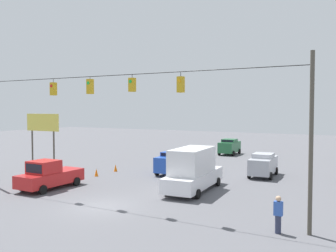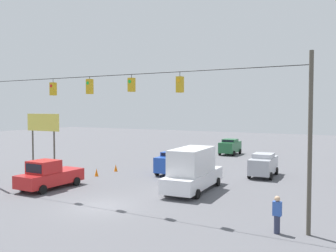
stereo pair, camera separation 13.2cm
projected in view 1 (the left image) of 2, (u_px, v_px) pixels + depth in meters
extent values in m
plane|color=#56565B|center=(103.00, 207.00, 22.28)|extent=(140.00, 140.00, 0.00)
cylinder|color=#4C473D|center=(311.00, 144.00, 17.10)|extent=(0.20, 0.20, 8.48)
cylinder|color=black|center=(110.00, 76.00, 22.59)|extent=(23.06, 0.04, 0.04)
cube|color=gold|center=(181.00, 85.00, 20.26)|extent=(0.32, 0.36, 0.87)
cylinder|color=black|center=(181.00, 74.00, 20.24)|extent=(0.03, 0.03, 0.26)
cylinder|color=orange|center=(179.00, 81.00, 20.09)|extent=(0.20, 0.02, 0.20)
cube|color=gold|center=(132.00, 85.00, 21.83)|extent=(0.32, 0.36, 0.81)
cylinder|color=black|center=(132.00, 76.00, 21.81)|extent=(0.03, 0.03, 0.20)
cylinder|color=green|center=(130.00, 81.00, 21.66)|extent=(0.20, 0.02, 0.20)
cube|color=gold|center=(90.00, 87.00, 23.41)|extent=(0.32, 0.36, 0.93)
cylinder|color=black|center=(90.00, 78.00, 23.38)|extent=(0.03, 0.03, 0.15)
cylinder|color=green|center=(88.00, 83.00, 23.23)|extent=(0.20, 0.02, 0.20)
cube|color=gold|center=(53.00, 89.00, 24.98)|extent=(0.32, 0.36, 0.86)
cylinder|color=black|center=(53.00, 81.00, 24.95)|extent=(0.03, 0.03, 0.26)
cylinder|color=red|center=(51.00, 86.00, 24.81)|extent=(0.20, 0.02, 0.20)
cube|color=red|center=(51.00, 178.00, 27.28)|extent=(2.01, 5.07, 0.90)
cube|color=red|center=(44.00, 167.00, 26.71)|extent=(1.82, 1.84, 0.90)
cube|color=black|center=(34.00, 169.00, 25.91)|extent=(1.57, 0.03, 0.63)
cylinder|color=black|center=(23.00, 187.00, 26.34)|extent=(0.23, 0.64, 0.64)
cylinder|color=black|center=(43.00, 190.00, 25.39)|extent=(0.23, 0.64, 0.64)
cylinder|color=black|center=(58.00, 179.00, 29.22)|extent=(0.23, 0.64, 0.64)
cylinder|color=black|center=(77.00, 181.00, 28.27)|extent=(0.23, 0.64, 0.64)
cube|color=#234CB2|center=(173.00, 163.00, 33.31)|extent=(2.02, 4.15, 1.31)
cube|color=#234CB2|center=(173.00, 154.00, 33.27)|extent=(1.74, 1.88, 0.36)
cube|color=black|center=(168.00, 155.00, 32.46)|extent=(1.43, 0.10, 0.25)
cylinder|color=black|center=(157.00, 172.00, 32.56)|extent=(0.26, 0.65, 0.64)
cylinder|color=black|center=(176.00, 173.00, 31.77)|extent=(0.26, 0.65, 0.64)
cylinder|color=black|center=(170.00, 168.00, 34.92)|extent=(0.26, 0.65, 0.64)
cylinder|color=black|center=(188.00, 169.00, 34.13)|extent=(0.26, 0.65, 0.64)
cube|color=silver|center=(194.00, 179.00, 26.59)|extent=(2.78, 7.02, 1.00)
cube|color=silver|center=(192.00, 161.00, 26.21)|extent=(2.39, 4.55, 1.74)
cube|color=black|center=(203.00, 157.00, 28.21)|extent=(1.75, 0.17, 1.22)
cylinder|color=black|center=(218.00, 182.00, 28.18)|extent=(0.27, 0.66, 0.64)
cylinder|color=black|center=(191.00, 179.00, 29.09)|extent=(0.27, 0.66, 0.64)
cylinder|color=black|center=(198.00, 194.00, 24.13)|extent=(0.27, 0.66, 0.64)
cylinder|color=black|center=(167.00, 191.00, 25.04)|extent=(0.27, 0.66, 0.64)
cube|color=#A8AAB2|center=(263.00, 165.00, 32.10)|extent=(2.06, 4.42, 1.30)
cube|color=#A8AAB2|center=(263.00, 155.00, 32.06)|extent=(1.75, 2.00, 0.36)
cube|color=black|center=(265.00, 154.00, 32.93)|extent=(1.40, 0.12, 0.25)
cylinder|color=black|center=(276.00, 171.00, 33.02)|extent=(0.27, 0.65, 0.64)
cylinder|color=black|center=(256.00, 170.00, 33.77)|extent=(0.27, 0.65, 0.64)
cylinder|color=black|center=(271.00, 176.00, 30.50)|extent=(0.27, 0.65, 0.64)
cylinder|color=black|center=(249.00, 174.00, 31.25)|extent=(0.27, 0.65, 0.64)
cube|color=#236038|center=(229.00, 147.00, 47.33)|extent=(1.96, 4.02, 1.28)
cube|color=#236038|center=(230.00, 140.00, 47.29)|extent=(1.73, 1.80, 0.36)
cube|color=black|center=(227.00, 141.00, 46.51)|extent=(1.45, 0.08, 0.25)
cylinder|color=black|center=(219.00, 153.00, 46.63)|extent=(0.24, 0.65, 0.64)
cylinder|color=black|center=(233.00, 153.00, 45.80)|extent=(0.24, 0.65, 0.64)
cylinder|color=black|center=(226.00, 151.00, 48.91)|extent=(0.24, 0.65, 0.64)
cylinder|color=black|center=(239.00, 151.00, 48.08)|extent=(0.24, 0.65, 0.64)
cone|color=orange|center=(73.00, 178.00, 29.61)|extent=(0.32, 0.32, 0.66)
cone|color=orange|center=(96.00, 172.00, 32.17)|extent=(0.32, 0.32, 0.66)
cone|color=orange|center=(116.00, 168.00, 34.64)|extent=(0.32, 0.32, 0.66)
cylinder|color=#4C473D|center=(54.00, 150.00, 35.80)|extent=(0.16, 0.16, 3.64)
cylinder|color=#4C473D|center=(32.00, 149.00, 37.26)|extent=(0.16, 0.16, 3.64)
cube|color=#D8CC4C|center=(43.00, 122.00, 36.40)|extent=(4.25, 0.12, 1.68)
cylinder|color=#2D334C|center=(278.00, 224.00, 17.49)|extent=(0.28, 0.28, 0.84)
cube|color=#3359B2|center=(278.00, 208.00, 17.45)|extent=(0.40, 0.24, 0.67)
sphere|color=tan|center=(278.00, 199.00, 17.43)|extent=(0.26, 0.26, 0.26)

